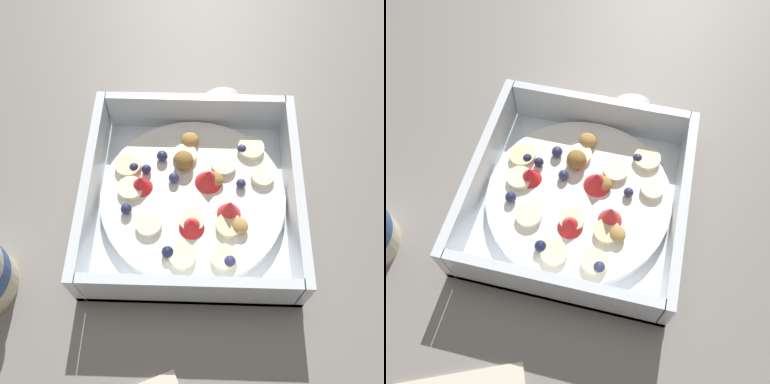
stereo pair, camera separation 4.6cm
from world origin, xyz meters
The scene contains 3 objects.
ground_plane centered at (0.00, 0.00, 0.00)m, with size 2.40×2.40×0.00m, color gray.
fruit_bowl centered at (0.01, 0.00, 0.02)m, with size 0.23×0.23×0.06m.
spoon centered at (0.17, -0.01, 0.00)m, with size 0.06×0.17×0.01m.
Camera 1 is at (-0.22, -0.01, 0.43)m, focal length 39.80 mm.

